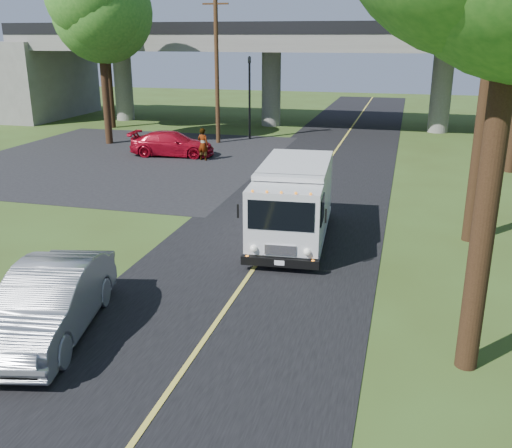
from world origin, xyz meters
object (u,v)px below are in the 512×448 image
(traffic_signal, at_px, (249,89))
(utility_pole, at_px, (217,67))
(tree_left_far, at_px, (106,20))
(red_sedan, at_px, (172,144))
(step_van, at_px, (293,200))
(tree_left_lot, at_px, (100,9))
(pedestrian, at_px, (203,144))
(silver_sedan, at_px, (50,302))

(traffic_signal, bearing_deg, utility_pole, -126.87)
(utility_pole, distance_m, tree_left_far, 10.45)
(utility_pole, xyz_separation_m, red_sedan, (-1.18, -4.55, -3.92))
(tree_left_far, distance_m, step_van, 27.40)
(red_sedan, bearing_deg, tree_left_lot, 59.44)
(pedestrian, bearing_deg, utility_pole, -67.32)
(tree_left_far, height_order, pedestrian, tree_left_far)
(utility_pole, bearing_deg, traffic_signal, 53.13)
(traffic_signal, distance_m, utility_pole, 2.86)
(tree_left_lot, height_order, pedestrian, tree_left_lot)
(step_van, relative_size, red_sedan, 1.30)
(tree_left_lot, distance_m, step_van, 21.30)
(step_van, bearing_deg, pedestrian, 118.53)
(traffic_signal, relative_size, step_van, 0.86)
(utility_pole, relative_size, silver_sedan, 1.88)
(tree_left_lot, bearing_deg, red_sedan, -24.96)
(pedestrian, bearing_deg, red_sedan, -7.41)
(traffic_signal, distance_m, silver_sedan, 26.24)
(tree_left_far, distance_m, pedestrian, 15.22)
(utility_pole, distance_m, pedestrian, 6.56)
(red_sedan, relative_size, pedestrian, 2.66)
(silver_sedan, height_order, pedestrian, pedestrian)
(silver_sedan, bearing_deg, tree_left_far, 102.95)
(tree_left_lot, xyz_separation_m, step_van, (14.37, -14.29, -6.55))
(traffic_signal, bearing_deg, red_sedan, -112.25)
(tree_left_lot, distance_m, red_sedan, 9.17)
(utility_pole, xyz_separation_m, step_van, (8.08, -16.45, -3.24))
(silver_sedan, xyz_separation_m, pedestrian, (-3.16, 18.68, 0.09))
(traffic_signal, relative_size, tree_left_far, 0.53)
(step_van, bearing_deg, red_sedan, 123.69)
(tree_left_lot, distance_m, pedestrian, 10.56)
(pedestrian, bearing_deg, step_van, 135.46)
(tree_left_lot, relative_size, tree_left_far, 1.06)
(utility_pole, distance_m, step_van, 18.61)
(tree_left_far, relative_size, pedestrian, 5.62)
(tree_left_far, relative_size, step_van, 1.63)
(traffic_signal, relative_size, tree_left_lot, 0.50)
(tree_left_lot, xyz_separation_m, silver_sedan, (10.38, -21.84, -7.11))
(traffic_signal, height_order, pedestrian, traffic_signal)
(traffic_signal, xyz_separation_m, silver_sedan, (2.59, -26.00, -2.41))
(silver_sedan, bearing_deg, red_sedan, 92.42)
(tree_left_far, distance_m, red_sedan, 13.49)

